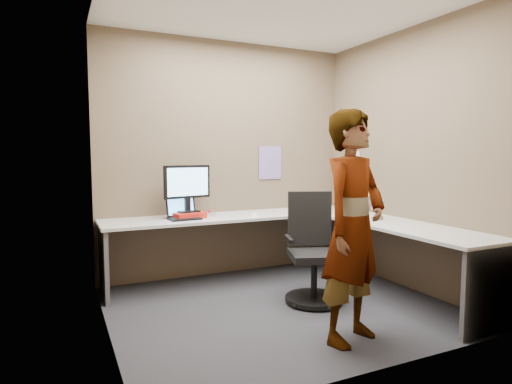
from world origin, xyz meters
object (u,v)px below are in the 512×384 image
desk (299,233)px  office_chair (313,258)px  person (353,227)px  monitor (187,184)px

desk → office_chair: 0.42m
person → desk: bearing=57.0°
desk → person: 1.29m
desk → monitor: size_ratio=5.74×
desk → office_chair: office_chair is taller
desk → person: size_ratio=1.71×
monitor → office_chair: size_ratio=0.51×
desk → office_chair: bearing=-101.2°
desk → monitor: monitor is taller
monitor → person: person is taller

